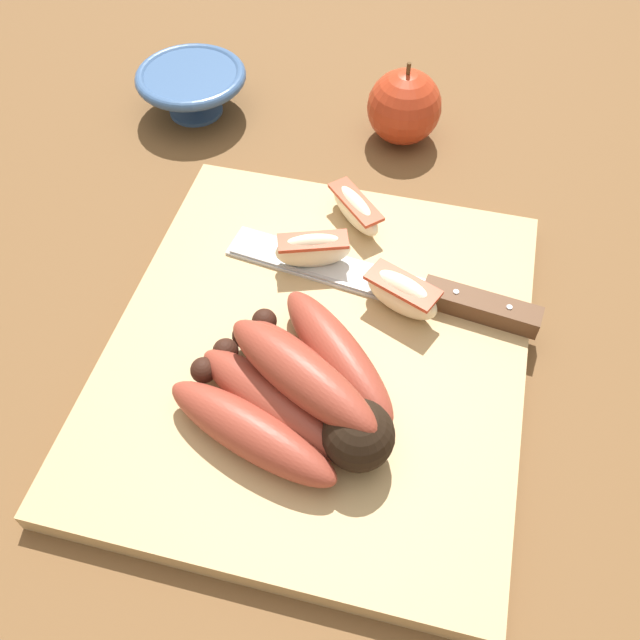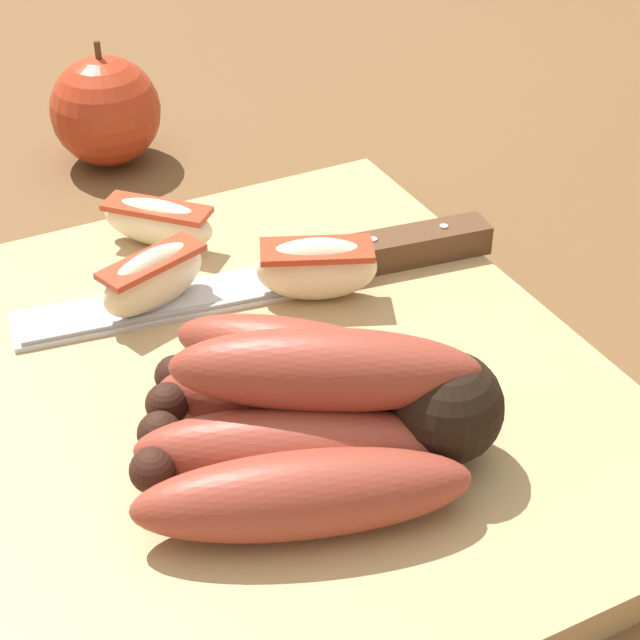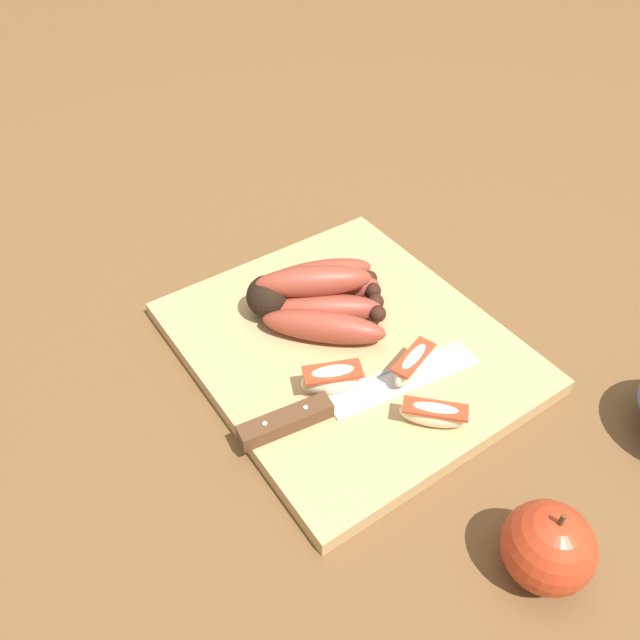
% 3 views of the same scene
% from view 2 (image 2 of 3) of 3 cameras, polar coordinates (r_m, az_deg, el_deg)
% --- Properties ---
extents(ground_plane, '(6.00, 6.00, 0.00)m').
position_cam_2_polar(ground_plane, '(0.54, -4.57, -5.42)').
color(ground_plane, brown).
extents(cutting_board, '(0.39, 0.34, 0.02)m').
position_cam_2_polar(cutting_board, '(0.53, -3.36, -4.00)').
color(cutting_board, tan).
rests_on(cutting_board, ground_plane).
extents(banana_bunch, '(0.19, 0.18, 0.07)m').
position_cam_2_polar(banana_bunch, '(0.47, 0.19, -5.05)').
color(banana_bunch, black).
rests_on(banana_bunch, cutting_board).
extents(chefs_knife, '(0.07, 0.28, 0.02)m').
position_cam_2_polar(chefs_knife, '(0.60, 0.61, 3.03)').
color(chefs_knife, silver).
rests_on(chefs_knife, cutting_board).
extents(apple_wedge_near, '(0.06, 0.06, 0.03)m').
position_cam_2_polar(apple_wedge_near, '(0.63, -8.88, 5.36)').
color(apple_wedge_near, beige).
rests_on(apple_wedge_near, cutting_board).
extents(apple_wedge_middle, '(0.04, 0.07, 0.04)m').
position_cam_2_polar(apple_wedge_middle, '(0.57, -9.12, 2.28)').
color(apple_wedge_middle, beige).
rests_on(apple_wedge_middle, cutting_board).
extents(apple_wedge_far, '(0.05, 0.07, 0.04)m').
position_cam_2_polar(apple_wedge_far, '(0.57, -0.18, 2.90)').
color(apple_wedge_far, beige).
rests_on(apple_wedge_far, cutting_board).
extents(whole_apple, '(0.08, 0.08, 0.09)m').
position_cam_2_polar(whole_apple, '(0.78, -11.68, 11.18)').
color(whole_apple, '#AD3319').
rests_on(whole_apple, ground_plane).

